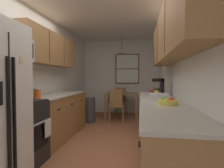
# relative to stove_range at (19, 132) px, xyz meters

# --- Properties ---
(ground_plane) EXTENTS (12.00, 12.00, 0.00)m
(ground_plane) POSITION_rel_stove_range_xyz_m (0.99, 1.50, -0.47)
(ground_plane) COLOR #995B3D
(wall_left) EXTENTS (0.10, 9.00, 2.55)m
(wall_left) POSITION_rel_stove_range_xyz_m (-0.36, 1.50, 0.80)
(wall_left) COLOR white
(wall_left) RESTS_ON ground
(wall_right) EXTENTS (0.10, 9.00, 2.55)m
(wall_right) POSITION_rel_stove_range_xyz_m (2.34, 1.50, 0.80)
(wall_right) COLOR white
(wall_right) RESTS_ON ground
(wall_back) EXTENTS (4.40, 0.10, 2.55)m
(wall_back) POSITION_rel_stove_range_xyz_m (0.99, 4.15, 0.80)
(wall_back) COLOR white
(wall_back) RESTS_ON ground
(ceiling_slab) EXTENTS (4.40, 9.00, 0.08)m
(ceiling_slab) POSITION_rel_stove_range_xyz_m (0.99, 1.50, 2.12)
(ceiling_slab) COLOR white
(stove_range) EXTENTS (0.66, 0.59, 1.10)m
(stove_range) POSITION_rel_stove_range_xyz_m (0.00, 0.00, 0.00)
(stove_range) COLOR black
(stove_range) RESTS_ON ground
(microwave_over_range) EXTENTS (0.39, 0.57, 0.35)m
(microwave_over_range) POSITION_rel_stove_range_xyz_m (-0.11, 0.00, 1.18)
(microwave_over_range) COLOR silver
(counter_left) EXTENTS (0.64, 1.91, 0.90)m
(counter_left) POSITION_rel_stove_range_xyz_m (-0.01, 1.25, -0.02)
(counter_left) COLOR olive
(counter_left) RESTS_ON ground
(upper_cabinets_left) EXTENTS (0.33, 1.99, 0.65)m
(upper_cabinets_left) POSITION_rel_stove_range_xyz_m (-0.15, 1.20, 1.35)
(upper_cabinets_left) COLOR olive
(counter_right) EXTENTS (0.64, 3.28, 0.90)m
(counter_right) POSITION_rel_stove_range_xyz_m (1.99, 0.48, -0.02)
(counter_right) COLOR olive
(counter_right) RESTS_ON ground
(upper_cabinets_right) EXTENTS (0.33, 2.96, 0.71)m
(upper_cabinets_right) POSITION_rel_stove_range_xyz_m (2.13, 0.43, 1.38)
(upper_cabinets_right) COLOR olive
(dining_table) EXTENTS (0.99, 0.74, 0.75)m
(dining_table) POSITION_rel_stove_range_xyz_m (1.12, 3.39, 0.16)
(dining_table) COLOR olive
(dining_table) RESTS_ON ground
(dining_chair_near) EXTENTS (0.45, 0.45, 0.90)m
(dining_chair_near) POSITION_rel_stove_range_xyz_m (1.01, 2.81, 0.03)
(dining_chair_near) COLOR olive
(dining_chair_near) RESTS_ON ground
(dining_chair_far) EXTENTS (0.43, 0.43, 0.90)m
(dining_chair_far) POSITION_rel_stove_range_xyz_m (1.03, 3.96, 0.03)
(dining_chair_far) COLOR olive
(dining_chair_far) RESTS_ON ground
(pendant_light) EXTENTS (0.26, 0.26, 0.55)m
(pendant_light) POSITION_rel_stove_range_xyz_m (1.12, 3.39, 1.58)
(pendant_light) COLOR black
(back_window) EXTENTS (0.83, 0.05, 1.04)m
(back_window) POSITION_rel_stove_range_xyz_m (1.23, 4.07, 1.08)
(back_window) COLOR brown
(trash_bin) EXTENTS (0.32, 0.32, 0.69)m
(trash_bin) POSITION_rel_stove_range_xyz_m (0.29, 2.58, -0.13)
(trash_bin) COLOR #3F3F42
(trash_bin) RESTS_ON ground
(storage_canister) EXTENTS (0.11, 0.11, 0.17)m
(storage_canister) POSITION_rel_stove_range_xyz_m (-0.01, 0.47, 0.51)
(storage_canister) COLOR #D84C19
(storage_canister) RESTS_ON counter_left
(dish_towel) EXTENTS (0.02, 0.16, 0.24)m
(dish_towel) POSITION_rel_stove_range_xyz_m (0.35, 0.15, 0.03)
(dish_towel) COLOR white
(coffee_maker) EXTENTS (0.22, 0.18, 0.33)m
(coffee_maker) POSITION_rel_stove_range_xyz_m (2.06, 1.34, 0.60)
(coffee_maker) COLOR black
(coffee_maker) RESTS_ON counter_right
(mug_by_coffeemaker) EXTENTS (0.12, 0.08, 0.11)m
(mug_by_coffeemaker) POSITION_rel_stove_range_xyz_m (1.99, 1.12, 0.48)
(mug_by_coffeemaker) COLOR #E5CC4C
(mug_by_coffeemaker) RESTS_ON counter_right
(mug_spare) EXTENTS (0.12, 0.09, 0.09)m
(mug_spare) POSITION_rel_stove_range_xyz_m (1.94, 1.68, 0.47)
(mug_spare) COLOR #BF3F33
(mug_spare) RESTS_ON counter_right
(fruit_bowl) EXTENTS (0.26, 0.26, 0.09)m
(fruit_bowl) POSITION_rel_stove_range_xyz_m (2.03, 0.08, 0.47)
(fruit_bowl) COLOR #E5D14C
(fruit_bowl) RESTS_ON counter_right
(dish_rack) EXTENTS (0.28, 0.34, 0.10)m
(dish_rack) POSITION_rel_stove_range_xyz_m (1.97, 0.52, 0.48)
(dish_rack) COLOR silver
(dish_rack) RESTS_ON counter_right
(table_serving_bowl) EXTENTS (0.19, 0.19, 0.06)m
(table_serving_bowl) POSITION_rel_stove_range_xyz_m (1.03, 3.35, 0.31)
(table_serving_bowl) COLOR #E0D14C
(table_serving_bowl) RESTS_ON dining_table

